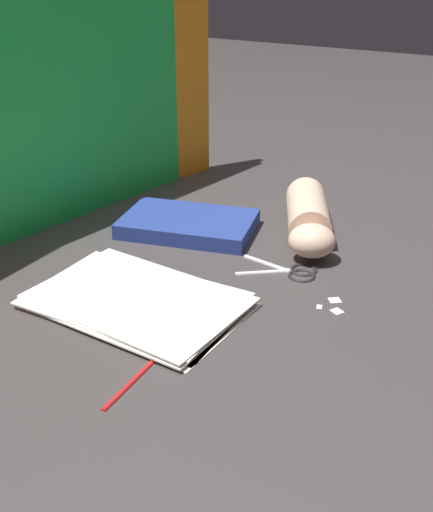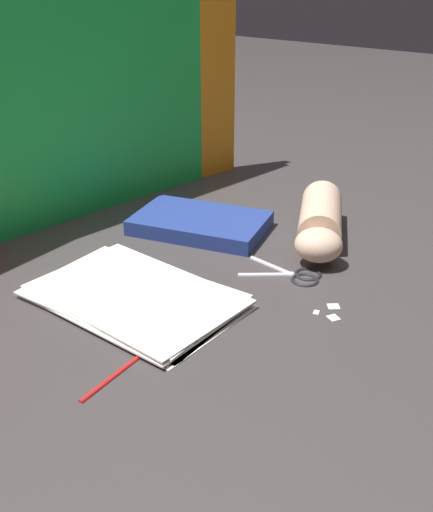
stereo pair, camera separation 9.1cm
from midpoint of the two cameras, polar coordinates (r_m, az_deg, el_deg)
The scene contains 11 objects.
ground_plane at distance 1.02m, azimuth -1.84°, elevation -3.24°, with size 6.00×6.00×0.00m, color #3D3838.
backdrop_panel_center at distance 1.25m, azimuth -18.81°, elevation 15.60°, with size 0.82×0.09×0.60m.
backdrop_panel_right at distance 1.40m, azimuth -11.58°, elevation 14.35°, with size 0.56×0.12×0.45m.
paper_stack at distance 0.98m, azimuth -10.19°, elevation -4.30°, with size 0.25×0.35×0.02m.
book_closed at distance 1.23m, azimuth -4.82°, elevation 3.01°, with size 0.24×0.30×0.03m.
scissors at distance 1.07m, azimuth 4.67°, elevation -1.35°, with size 0.12×0.15×0.01m.
hand_forearm at distance 1.20m, azimuth 6.62°, elevation 3.52°, with size 0.28×0.21×0.08m.
paper_scrap_near at distance 0.97m, azimuth 7.13°, elevation -4.88°, with size 0.02×0.01×0.00m.
paper_scrap_mid at distance 0.97m, azimuth 8.77°, elevation -5.28°, with size 0.02×0.02×0.00m.
paper_scrap_far at distance 1.00m, azimuth 8.65°, elevation -4.24°, with size 0.03×0.03×0.00m.
pen at distance 0.82m, azimuth -11.21°, elevation -11.54°, with size 0.13×0.02×0.01m.
Camera 1 is at (-0.74, -0.49, 0.50)m, focal length 42.00 mm.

